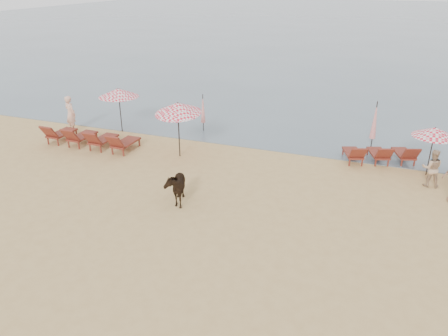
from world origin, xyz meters
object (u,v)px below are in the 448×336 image
object	(u,v)px
cow	(175,186)
lounger_cluster_right	(380,153)
lounger_cluster_left	(89,137)
umbrella_closed_left	(203,109)
umbrella_open_left_b	(178,108)
umbrella_open_left_a	(118,93)
beachgoer_left	(71,114)
umbrella_open_right	(435,132)
umbrella_closed_right	(375,120)
beachgoer_right_a	(432,168)

from	to	relation	value
cow	lounger_cluster_right	bearing A→B (deg)	20.01
lounger_cluster_left	umbrella_closed_left	bearing A→B (deg)	44.57
lounger_cluster_right	umbrella_open_left_b	world-z (taller)	umbrella_open_left_b
umbrella_closed_left	cow	distance (m)	8.11
lounger_cluster_right	umbrella_open_left_a	bearing A→B (deg)	162.55
umbrella_closed_left	beachgoer_left	bearing A→B (deg)	-159.47
umbrella_open_left_a	umbrella_open_right	size ratio (longest dim) A/B	1.11
lounger_cluster_right	umbrella_open_left_b	bearing A→B (deg)	176.40
umbrella_open_left_b	cow	xyz separation A→B (m)	(1.82, -4.14, -1.65)
umbrella_open_left_a	umbrella_open_left_b	xyz separation A→B (m)	(4.46, -2.08, 0.18)
lounger_cluster_left	umbrella_closed_right	size ratio (longest dim) A/B	1.90
umbrella_open_left_b	umbrella_closed_right	world-z (taller)	umbrella_open_left_b
lounger_cluster_right	umbrella_open_right	bearing A→B (deg)	-37.35
umbrella_closed_left	beachgoer_right_a	distance (m)	11.54
lounger_cluster_left	cow	xyz separation A→B (m)	(6.47, -3.66, 0.17)
umbrella_closed_right	cow	xyz separation A→B (m)	(-6.55, -8.12, -0.81)
lounger_cluster_left	umbrella_open_left_a	size ratio (longest dim) A/B	1.92
lounger_cluster_right	umbrella_open_left_b	xyz separation A→B (m)	(-8.81, -2.39, 1.87)
umbrella_closed_right	lounger_cluster_right	bearing A→B (deg)	-74.64
umbrella_closed_left	beachgoer_left	distance (m)	7.10
umbrella_open_left_a	umbrella_open_right	world-z (taller)	umbrella_open_left_a
beachgoer_right_a	umbrella_open_right	bearing A→B (deg)	-92.50
umbrella_open_left_b	umbrella_closed_left	world-z (taller)	umbrella_open_left_b
umbrella_open_right	cow	world-z (taller)	umbrella_open_right
umbrella_open_left_a	beachgoer_right_a	distance (m)	15.38
umbrella_closed_left	beachgoer_right_a	world-z (taller)	umbrella_closed_left
lounger_cluster_right	umbrella_open_right	distance (m)	2.53
umbrella_open_right	umbrella_closed_left	distance (m)	11.28
beachgoer_left	beachgoer_right_a	distance (m)	17.78
umbrella_open_left_a	umbrella_open_left_b	bearing A→B (deg)	-5.08
umbrella_closed_right	beachgoer_left	world-z (taller)	umbrella_closed_right
umbrella_open_left_a	beachgoer_right_a	world-z (taller)	umbrella_open_left_a
umbrella_open_right	umbrella_open_left_a	bearing A→B (deg)	172.55
beachgoer_left	umbrella_open_left_b	bearing A→B (deg)	-169.74
lounger_cluster_right	umbrella_open_left_a	xyz separation A→B (m)	(-13.27, -0.31, 1.68)
umbrella_closed_right	cow	distance (m)	10.47
lounger_cluster_left	cow	bearing A→B (deg)	-28.69
lounger_cluster_left	beachgoer_right_a	bearing A→B (deg)	4.83
lounger_cluster_right	beachgoer_left	bearing A→B (deg)	165.66
umbrella_open_left_a	umbrella_closed_left	world-z (taller)	umbrella_open_left_a
umbrella_closed_right	beachgoer_right_a	distance (m)	4.21
cow	beachgoer_left	xyz separation A→B (m)	(-8.80, 5.31, 0.31)
umbrella_open_left_b	beachgoer_left	size ratio (longest dim) A/B	1.37
umbrella_open_right	cow	distance (m)	10.77
beachgoer_right_a	umbrella_closed_left	bearing A→B (deg)	-19.24
beachgoer_left	beachgoer_right_a	world-z (taller)	beachgoer_left
beachgoer_right_a	cow	bearing A→B (deg)	23.99
umbrella_closed_left	umbrella_closed_right	world-z (taller)	umbrella_closed_right
umbrella_open_left_a	beachgoer_left	xyz separation A→B (m)	(-2.52, -0.92, -1.16)
beachgoer_right_a	lounger_cluster_left	bearing A→B (deg)	0.12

